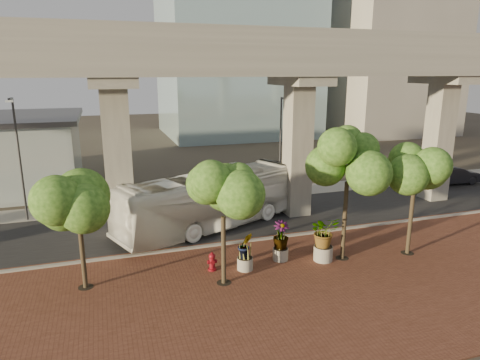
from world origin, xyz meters
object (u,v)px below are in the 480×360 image
object	(u,v)px
fire_hydrant	(212,262)
planter_front	(324,234)
transit_bus	(214,200)
parked_car	(453,175)

from	to	relation	value
fire_hydrant	planter_front	bearing A→B (deg)	-6.62
fire_hydrant	planter_front	world-z (taller)	planter_front
fire_hydrant	planter_front	distance (m)	6.09
transit_bus	parked_car	size ratio (longest dim) A/B	2.69
transit_bus	fire_hydrant	distance (m)	6.56
planter_front	fire_hydrant	bearing A→B (deg)	173.38
transit_bus	parked_car	bearing A→B (deg)	-102.78
parked_car	fire_hydrant	size ratio (longest dim) A/B	5.10
transit_bus	fire_hydrant	xyz separation A→B (m)	(-1.71, -6.19, -1.33)
parked_car	planter_front	size ratio (longest dim) A/B	1.99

